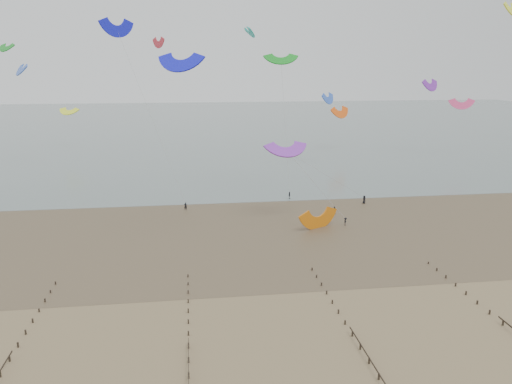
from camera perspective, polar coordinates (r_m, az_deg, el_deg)
The scene contains 6 objects.
ground at distance 62.85m, azimuth 5.49°, elevation -13.40°, with size 500.00×500.00×0.00m, color brown.
sea_and_shore at distance 93.61m, azimuth -1.72°, elevation -3.82°, with size 500.00×665.00×0.03m.
kitesurfer_lead at distance 104.08m, azimuth -8.06°, elevation -1.61°, with size 0.59×0.39×1.62m, color black.
kitesurfers at distance 116.73m, azimuth 16.71°, elevation -0.33°, with size 145.83×29.56×1.83m.
grounded_kite at distance 92.81m, azimuth 7.13°, elevation -4.09°, with size 7.41×3.88×5.65m, color orange, non-canonical shape.
kites_airborne at distance 141.74m, azimuth -8.27°, elevation 11.26°, with size 256.23×116.07×38.51m.
Camera 1 is at (-13.22, -54.06, 29.21)m, focal length 35.00 mm.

